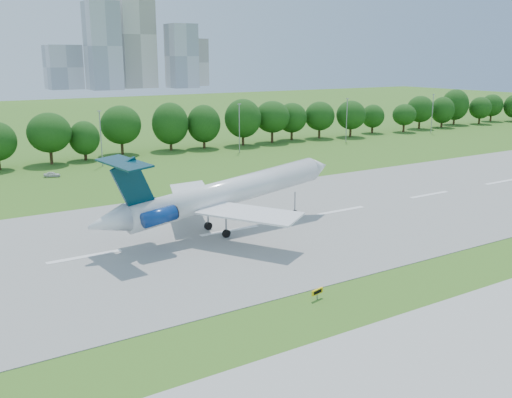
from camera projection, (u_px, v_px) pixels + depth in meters
The scene contains 8 objects.
ground at pixel (476, 257), 68.52m from camera, with size 600.00×600.00×0.00m, color #36691B.
runway at pixel (341, 211), 89.08m from camera, with size 400.00×45.00×0.08m, color gray.
tree_line at pixel (168, 128), 142.72m from camera, with size 288.40×8.40×10.40m.
light_poles at pixel (175, 132), 133.17m from camera, with size 175.90×0.25×12.19m.
skyline at pixel (131, 47), 434.03m from camera, with size 127.00×52.00×80.00m.
airliner at pixel (217, 194), 76.30m from camera, with size 38.57×27.84×11.85m.
taxi_sign_left at pixel (317, 292), 56.43m from camera, with size 1.57×0.51×1.10m.
service_vehicle_b at pixel (52, 174), 114.18m from camera, with size 1.27×3.15×1.07m, color silver.
Camera 1 is at (-56.84, -40.87, 23.41)m, focal length 40.00 mm.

